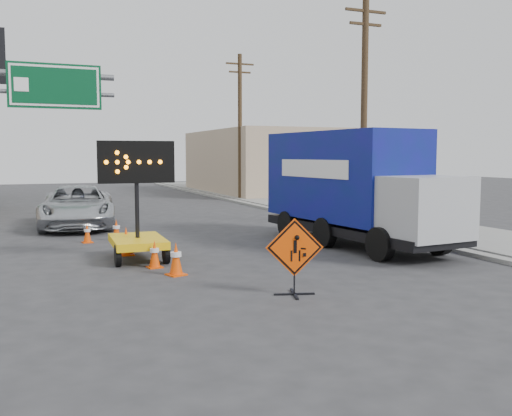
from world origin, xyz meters
TOP-DOWN VIEW (x-y plane):
  - ground at (0.00, 0.00)m, footprint 100.00×100.00m
  - curb_right at (7.20, 15.00)m, footprint 0.40×60.00m
  - sidewalk_right at (9.50, 15.00)m, footprint 4.00×60.00m
  - building_right_far at (13.00, 30.00)m, footprint 10.00×14.00m
  - highway_gantry at (-4.43, 17.96)m, footprint 6.18×0.38m
  - utility_pole_near at (8.00, 10.00)m, footprint 1.80×0.26m
  - utility_pole_far at (8.00, 24.00)m, footprint 1.80×0.26m
  - construction_sign at (0.53, 0.82)m, footprint 1.14×0.82m
  - arrow_board at (-1.71, 5.93)m, footprint 2.04×2.31m
  - pickup_truck at (-2.61, 13.87)m, footprint 3.34×6.15m
  - box_truck at (5.08, 5.93)m, footprint 2.96×7.71m
  - cone_a at (-1.24, 3.60)m, footprint 0.51×0.51m
  - cone_b at (-1.52, 4.69)m, footprint 0.40×0.40m
  - cone_c at (-1.88, 6.76)m, footprint 0.41×0.41m
  - cone_d at (-2.68, 9.57)m, footprint 0.36×0.36m
  - cone_e at (-1.74, 9.65)m, footprint 0.37×0.37m

SIDE VIEW (x-z plane):
  - ground at x=0.00m, z-range 0.00..0.00m
  - curb_right at x=7.20m, z-range 0.00..0.12m
  - sidewalk_right at x=9.50m, z-range 0.00..0.15m
  - cone_d at x=-2.68m, z-range 0.00..0.63m
  - cone_b at x=-1.52m, z-range 0.00..0.70m
  - cone_e at x=-1.74m, z-range 0.00..0.72m
  - cone_a at x=-1.24m, z-range 0.00..0.79m
  - cone_c at x=-1.88m, z-range 0.00..0.81m
  - arrow_board at x=-1.71m, z-range -0.90..2.32m
  - pickup_truck at x=-2.61m, z-range 0.00..1.64m
  - construction_sign at x=0.53m, z-range 0.05..1.62m
  - box_truck at x=5.08m, z-range -0.17..3.41m
  - building_right_far at x=13.00m, z-range 0.00..4.60m
  - utility_pole_near at x=8.00m, z-range 0.18..9.18m
  - utility_pole_far at x=8.00m, z-range 0.18..9.18m
  - highway_gantry at x=-4.43m, z-range 1.62..8.52m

